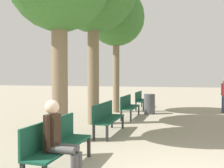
{
  "coord_description": "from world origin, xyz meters",
  "views": [
    {
      "loc": [
        -0.06,
        -3.8,
        1.72
      ],
      "look_at": [
        -2.66,
        5.23,
        1.46
      ],
      "focal_mm": 40.0,
      "sensor_mm": 36.0,
      "label": 1
    }
  ],
  "objects_px": {
    "tree_row_2": "(116,18)",
    "person_seated": "(59,138)",
    "bench_row_2": "(128,105)",
    "bench_row_3": "(141,99)",
    "trash_bin": "(149,104)",
    "bench_row_1": "(107,116)",
    "bench_row_0": "(57,141)"
  },
  "relations": [
    {
      "from": "tree_row_2",
      "to": "person_seated",
      "type": "distance_m",
      "value": 9.02
    },
    {
      "from": "person_seated",
      "to": "bench_row_2",
      "type": "bearing_deg",
      "value": 92.11
    },
    {
      "from": "bench_row_3",
      "to": "tree_row_2",
      "type": "bearing_deg",
      "value": -120.13
    },
    {
      "from": "bench_row_2",
      "to": "trash_bin",
      "type": "relative_size",
      "value": 2.01
    },
    {
      "from": "tree_row_2",
      "to": "trash_bin",
      "type": "distance_m",
      "value": 4.43
    },
    {
      "from": "bench_row_1",
      "to": "tree_row_2",
      "type": "xyz_separation_m",
      "value": [
        -0.94,
        4.59,
        4.03
      ]
    },
    {
      "from": "bench_row_2",
      "to": "person_seated",
      "type": "xyz_separation_m",
      "value": [
        0.24,
        -6.58,
        0.16
      ]
    },
    {
      "from": "bench_row_3",
      "to": "person_seated",
      "type": "distance_m",
      "value": 9.69
    },
    {
      "from": "bench_row_3",
      "to": "tree_row_2",
      "type": "relative_size",
      "value": 0.31
    },
    {
      "from": "bench_row_2",
      "to": "trash_bin",
      "type": "distance_m",
      "value": 1.54
    },
    {
      "from": "bench_row_2",
      "to": "tree_row_2",
      "type": "relative_size",
      "value": 0.31
    },
    {
      "from": "bench_row_3",
      "to": "trash_bin",
      "type": "distance_m",
      "value": 1.88
    },
    {
      "from": "bench_row_1",
      "to": "person_seated",
      "type": "height_order",
      "value": "person_seated"
    },
    {
      "from": "bench_row_2",
      "to": "bench_row_3",
      "type": "height_order",
      "value": "same"
    },
    {
      "from": "person_seated",
      "to": "tree_row_2",
      "type": "bearing_deg",
      "value": 98.35
    },
    {
      "from": "bench_row_2",
      "to": "tree_row_2",
      "type": "bearing_deg",
      "value": 122.35
    },
    {
      "from": "bench_row_0",
      "to": "bench_row_2",
      "type": "bearing_deg",
      "value": 90.0
    },
    {
      "from": "bench_row_0",
      "to": "trash_bin",
      "type": "distance_m",
      "value": 7.61
    },
    {
      "from": "bench_row_3",
      "to": "person_seated",
      "type": "height_order",
      "value": "person_seated"
    },
    {
      "from": "bench_row_1",
      "to": "bench_row_0",
      "type": "bearing_deg",
      "value": -90.0
    },
    {
      "from": "bench_row_3",
      "to": "person_seated",
      "type": "bearing_deg",
      "value": -88.57
    },
    {
      "from": "bench_row_1",
      "to": "bench_row_2",
      "type": "relative_size",
      "value": 1.0
    },
    {
      "from": "bench_row_1",
      "to": "bench_row_2",
      "type": "distance_m",
      "value": 3.1
    },
    {
      "from": "bench_row_0",
      "to": "bench_row_2",
      "type": "distance_m",
      "value": 6.21
    },
    {
      "from": "bench_row_2",
      "to": "person_seated",
      "type": "relative_size",
      "value": 1.39
    },
    {
      "from": "bench_row_1",
      "to": "tree_row_2",
      "type": "distance_m",
      "value": 6.18
    },
    {
      "from": "bench_row_1",
      "to": "trash_bin",
      "type": "xyz_separation_m",
      "value": [
        0.71,
        4.47,
        -0.08
      ]
    },
    {
      "from": "bench_row_0",
      "to": "trash_bin",
      "type": "xyz_separation_m",
      "value": [
        0.71,
        7.57,
        -0.08
      ]
    },
    {
      "from": "bench_row_0",
      "to": "bench_row_1",
      "type": "xyz_separation_m",
      "value": [
        0.0,
        3.1,
        0.0
      ]
    },
    {
      "from": "person_seated",
      "to": "trash_bin",
      "type": "height_order",
      "value": "person_seated"
    },
    {
      "from": "bench_row_2",
      "to": "bench_row_3",
      "type": "relative_size",
      "value": 1.0
    },
    {
      "from": "bench_row_0",
      "to": "tree_row_2",
      "type": "relative_size",
      "value": 0.31
    }
  ]
}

